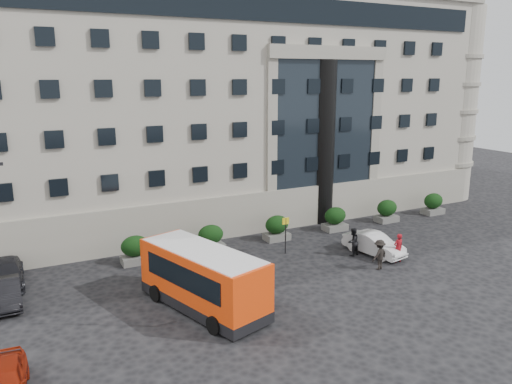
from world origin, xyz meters
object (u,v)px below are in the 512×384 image
hedge_c (277,228)px  parked_car_c (5,273)px  hedge_f (433,204)px  pedestrian_b (353,242)px  hedge_a (135,250)px  hedge_d (335,219)px  minibus (203,277)px  bus_stop_sign (286,229)px  white_taxi (374,244)px  hedge_e (387,211)px  pedestrian_a (398,248)px  parked_car_a (2,383)px  parked_car_b (6,293)px  hedge_b (211,238)px  pedestrian_c (379,255)px

hedge_c → parked_car_c: hedge_c is taller
hedge_f → pedestrian_b: bearing=-157.9°
hedge_a → pedestrian_b: 14.30m
hedge_d → minibus: 16.13m
bus_stop_sign → white_taxi: 6.05m
hedge_e → pedestrian_a: 9.30m
hedge_c → hedge_f: same height
hedge_f → minibus: size_ratio=0.23×
bus_stop_sign → parked_car_a: size_ratio=0.60×
hedge_f → parked_car_c: hedge_f is taller
bus_stop_sign → hedge_d: bearing=24.7°
pedestrian_a → minibus: bearing=4.4°
parked_car_a → pedestrian_a: bearing=14.3°
hedge_e → parked_car_b: size_ratio=0.46×
hedge_c → pedestrian_a: pedestrian_a is taller
hedge_a → hedge_c: bearing=0.0°
parked_car_a → parked_car_c: size_ratio=0.88×
parked_car_a → parked_car_b: parked_car_a is taller
white_taxi → hedge_b: bearing=138.3°
minibus → white_taxi: 13.41m
hedge_d → hedge_f: bearing=0.0°
hedge_d → hedge_e: size_ratio=1.00×
hedge_b → white_taxi: (9.56, -5.61, -0.20)m
hedge_f → bus_stop_sign: (-16.50, -2.80, 0.80)m
pedestrian_b → hedge_f: bearing=-173.9°
bus_stop_sign → hedge_c: bearing=72.2°
parked_car_a → pedestrian_b: size_ratio=2.22×
hedge_b → hedge_d: bearing=0.0°
parked_car_c → white_taxi: bearing=-13.4°
hedge_a → parked_car_c: 7.50m
white_taxi → pedestrian_b: (-1.42, 0.47, 0.22)m
bus_stop_sign → white_taxi: bearing=-28.1°
hedge_a → hedge_c: (10.40, 0.00, 0.00)m
parked_car_b → bus_stop_sign: bearing=-0.7°
hedge_b → minibus: (-3.60, -7.97, 0.83)m
parked_car_a → pedestrian_c: bearing=14.1°
hedge_a → pedestrian_b: bearing=-21.1°
pedestrian_a → white_taxi: bearing=-74.0°
hedge_f → parked_car_b: hedge_f is taller
pedestrian_b → pedestrian_c: pedestrian_c is taller
parked_car_a → white_taxi: bearing=19.0°
hedge_c → pedestrian_a: bearing=-57.1°
minibus → hedge_d: bearing=12.4°
hedge_b → hedge_f: 20.80m
hedge_c → hedge_e: (10.40, 0.00, 0.00)m
hedge_a → hedge_d: (15.60, 0.00, 0.00)m
hedge_b → minibus: bearing=-114.3°
hedge_f → hedge_a: bearing=180.0°
hedge_f → parked_car_c: bearing=180.0°
white_taxi → pedestrian_b: pedestrian_b is taller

